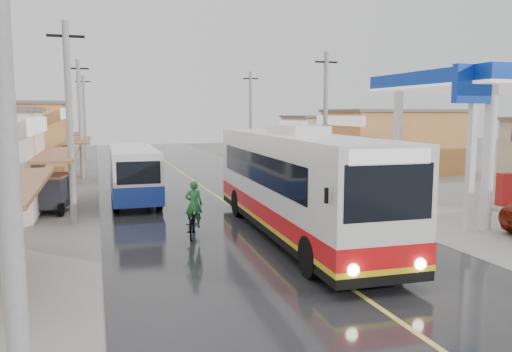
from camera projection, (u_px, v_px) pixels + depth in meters
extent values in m
plane|color=slate|center=(330.00, 275.00, 13.83)|extent=(120.00, 120.00, 0.00)
cube|color=black|center=(211.00, 192.00, 27.99)|extent=(12.00, 90.00, 0.02)
cube|color=#D8CC4C|center=(211.00, 192.00, 27.99)|extent=(0.15, 90.00, 0.01)
cylinder|color=white|center=(397.00, 148.00, 24.41)|extent=(0.44, 0.44, 5.50)
cylinder|color=white|center=(488.00, 158.00, 18.74)|extent=(0.44, 0.44, 5.50)
cube|color=#B21919|center=(504.00, 189.00, 22.96)|extent=(0.60, 0.45, 1.50)
cube|color=white|center=(471.00, 152.00, 18.47)|extent=(0.25, 0.25, 6.00)
cube|color=#0B2E97|center=(475.00, 84.00, 18.15)|extent=(1.80, 0.30, 1.40)
cube|color=silver|center=(296.00, 178.00, 17.77)|extent=(3.13, 12.72, 3.10)
cube|color=black|center=(296.00, 223.00, 17.98)|extent=(3.15, 12.74, 0.32)
cube|color=red|center=(296.00, 209.00, 17.91)|extent=(3.17, 12.76, 0.58)
cube|color=gold|center=(296.00, 218.00, 17.96)|extent=(3.18, 12.77, 0.15)
cube|color=black|center=(291.00, 167.00, 18.23)|extent=(3.06, 10.10, 1.05)
cube|color=black|center=(388.00, 192.00, 11.73)|extent=(2.33, 0.21, 1.37)
cube|color=black|center=(251.00, 152.00, 23.70)|extent=(2.33, 0.21, 1.16)
cube|color=white|center=(389.00, 157.00, 11.62)|extent=(2.13, 0.20, 0.37)
cube|color=silver|center=(297.00, 130.00, 17.55)|extent=(1.39, 3.20, 0.32)
cylinder|color=black|center=(312.00, 257.00, 13.43)|extent=(0.41, 1.17, 1.16)
cylinder|color=black|center=(389.00, 251.00, 14.05)|extent=(0.41, 1.17, 1.16)
cylinder|color=black|center=(238.00, 203.00, 21.48)|extent=(0.41, 1.17, 1.16)
cylinder|color=black|center=(289.00, 200.00, 22.10)|extent=(0.41, 1.17, 1.16)
sphere|color=#FFF2CC|center=(353.00, 270.00, 11.65)|extent=(0.31, 0.31, 0.29)
sphere|color=#FFF2CC|center=(420.00, 264.00, 12.12)|extent=(0.31, 0.31, 0.29)
cube|color=black|center=(326.00, 196.00, 11.58)|extent=(0.08, 0.08, 0.37)
cube|color=black|center=(436.00, 190.00, 12.36)|extent=(0.08, 0.08, 0.37)
cube|color=silver|center=(133.00, 170.00, 25.19)|extent=(2.27, 8.09, 2.24)
cube|color=navy|center=(134.00, 185.00, 25.29)|extent=(2.31, 8.13, 0.90)
cube|color=black|center=(133.00, 164.00, 25.15)|extent=(2.29, 6.75, 0.81)
cube|color=black|center=(139.00, 173.00, 21.38)|extent=(1.85, 0.15, 0.98)
cylinder|color=black|center=(116.00, 202.00, 22.34)|extent=(0.28, 0.90, 0.90)
cylinder|color=black|center=(159.00, 200.00, 22.89)|extent=(0.28, 0.90, 0.90)
cylinder|color=black|center=(113.00, 185.00, 27.78)|extent=(0.28, 0.90, 0.90)
cylinder|color=black|center=(148.00, 183.00, 28.33)|extent=(0.28, 0.90, 0.90)
imported|color=black|center=(193.00, 223.00, 17.96)|extent=(1.14, 2.04, 1.01)
imported|color=#246D31|center=(194.00, 204.00, 17.66)|extent=(0.70, 0.55, 1.69)
cube|color=#26262D|center=(53.00, 191.00, 22.29)|extent=(1.77, 2.29, 1.32)
cube|color=brown|center=(52.00, 176.00, 22.20)|extent=(1.83, 2.35, 0.10)
cylinder|color=black|center=(31.00, 209.00, 21.63)|extent=(0.32, 0.63, 0.61)
cylinder|color=black|center=(43.00, 203.00, 23.03)|extent=(0.32, 0.63, 0.61)
cylinder|color=black|center=(61.00, 210.00, 21.51)|extent=(0.27, 0.62, 0.61)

